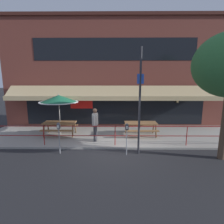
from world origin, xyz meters
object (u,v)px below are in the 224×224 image
picnic_table_centre (141,125)px  pedestrian_walking (95,123)px  patio_umbrella_left (59,99)px  street_sign_pole (140,102)px  parking_meter_near (59,129)px  picnic_table_left (60,125)px  parking_meter_far (127,130)px

picnic_table_centre → pedestrian_walking: size_ratio=1.05×
patio_umbrella_left → street_sign_pole: street_sign_pole is taller
parking_meter_near → pedestrian_walking: bearing=43.7°
picnic_table_centre → pedestrian_walking: pedestrian_walking is taller
parking_meter_near → street_sign_pole: (3.49, 0.02, 1.18)m
pedestrian_walking → parking_meter_near: bearing=-136.3°
patio_umbrella_left → pedestrian_walking: patio_umbrella_left is taller
picnic_table_centre → pedestrian_walking: 2.66m
picnic_table_left → parking_meter_near: (0.67, -2.30, 0.44)m
parking_meter_near → picnic_table_left: bearing=106.3°
picnic_table_left → street_sign_pole: street_sign_pole is taller
picnic_table_left → patio_umbrella_left: (-0.00, 0.06, 1.47)m
picnic_table_centre → parking_meter_far: 2.62m
picnic_table_left → street_sign_pole: (4.16, -2.28, 1.63)m
picnic_table_left → street_sign_pole: bearing=-28.7°
patio_umbrella_left → parking_meter_near: (0.67, -2.36, -1.03)m
picnic_table_left → patio_umbrella_left: bearing=90.0°
picnic_table_left → picnic_table_centre: size_ratio=1.00×
picnic_table_centre → street_sign_pole: bearing=-100.8°
picnic_table_centre → picnic_table_left: bearing=179.7°
picnic_table_centre → parking_meter_far: (-0.97, -2.39, 0.44)m
picnic_table_left → parking_meter_far: size_ratio=1.27×
street_sign_pole → pedestrian_walking: bearing=146.4°
picnic_table_centre → parking_meter_far: bearing=-112.0°
picnic_table_left → pedestrian_walking: pedestrian_walking is taller
pedestrian_walking → parking_meter_far: (1.51, -1.49, 0.09)m
parking_meter_far → street_sign_pole: bearing=14.1°
parking_meter_far → picnic_table_left: bearing=146.4°
picnic_table_left → parking_meter_far: bearing=-33.6°
parking_meter_far → street_sign_pole: street_sign_pole is taller
street_sign_pole → picnic_table_left: bearing=151.3°
street_sign_pole → patio_umbrella_left: bearing=150.6°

